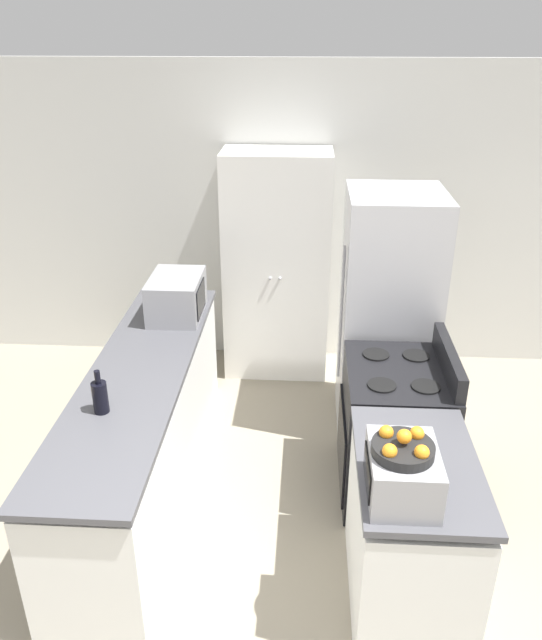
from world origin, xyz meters
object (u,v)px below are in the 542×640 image
at_px(wine_bottle, 100,396).
at_px(refrigerator, 388,315).
at_px(pantry_cabinet, 277,267).
at_px(stove, 394,430).
at_px(fruit_bowl, 403,447).
at_px(toaster_oven, 402,473).
at_px(microwave, 177,296).

bearing_deg(wine_bottle, refrigerator, 38.31).
relative_size(pantry_cabinet, stove, 1.82).
bearing_deg(fruit_bowl, pantry_cabinet, 104.19).
xyz_separation_m(wine_bottle, fruit_bowl, (1.54, -0.59, 0.17)).
distance_m(toaster_oven, fruit_bowl, 0.16).
bearing_deg(microwave, refrigerator, 2.76).
bearing_deg(stove, wine_bottle, -161.97).
relative_size(refrigerator, fruit_bowl, 6.61).
height_order(microwave, wine_bottle, microwave).
bearing_deg(toaster_oven, pantry_cabinet, 104.50).
distance_m(pantry_cabinet, fruit_bowl, 2.83).
relative_size(wine_bottle, toaster_oven, 0.65).
height_order(pantry_cabinet, fruit_bowl, pantry_cabinet).
xyz_separation_m(pantry_cabinet, toaster_oven, (0.70, -2.72, 0.05)).
height_order(refrigerator, microwave, refrigerator).
bearing_deg(pantry_cabinet, stove, -62.13).
height_order(refrigerator, wine_bottle, refrigerator).
bearing_deg(pantry_cabinet, refrigerator, -43.11).
bearing_deg(fruit_bowl, toaster_oven, 49.95).
relative_size(refrigerator, wine_bottle, 7.07).
xyz_separation_m(pantry_cabinet, refrigerator, (0.85, -0.80, -0.06)).
bearing_deg(microwave, toaster_oven, -53.19).
height_order(microwave, toaster_oven, microwave).
distance_m(microwave, toaster_oven, 2.31).
xyz_separation_m(wine_bottle, toaster_oven, (1.55, -0.57, 0.02)).
bearing_deg(wine_bottle, stove, 18.03).
bearing_deg(refrigerator, stove, -90.76).
xyz_separation_m(stove, toaster_oven, (-0.14, -1.13, 0.56)).
height_order(wine_bottle, fruit_bowl, fruit_bowl).
distance_m(pantry_cabinet, refrigerator, 1.17).
relative_size(pantry_cabinet, fruit_bowl, 7.04).
xyz_separation_m(refrigerator, wine_bottle, (-1.70, -1.35, 0.09)).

